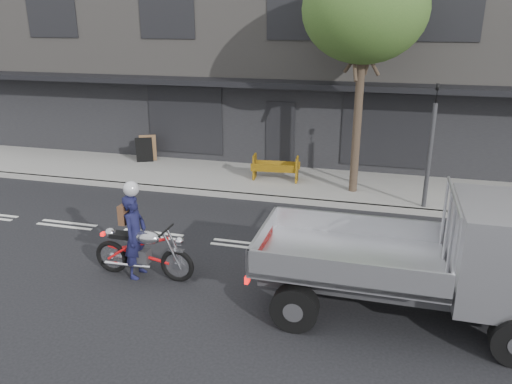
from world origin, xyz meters
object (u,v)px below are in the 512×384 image
at_px(flatbed_ute, 480,255).
at_px(construction_barrier, 274,169).
at_px(motorcycle, 143,250).
at_px(rider, 135,236).
at_px(sandwich_board, 144,150).
at_px(traffic_light_pole, 430,154).
at_px(street_tree, 365,10).

xyz_separation_m(flatbed_ute, construction_barrier, (-4.99, 6.54, -0.80)).
distance_m(motorcycle, construction_barrier, 6.51).
distance_m(rider, sandwich_board, 8.20).
bearing_deg(sandwich_board, flatbed_ute, -61.18).
bearing_deg(motorcycle, flatbed_ute, -0.75).
height_order(motorcycle, construction_barrier, motorcycle).
bearing_deg(flatbed_ute, traffic_light_pole, 95.69).
relative_size(street_tree, construction_barrier, 4.54).
relative_size(traffic_light_pole, rider, 1.98).
height_order(traffic_light_pole, rider, traffic_light_pole).
bearing_deg(flatbed_ute, motorcycle, 179.00).
height_order(traffic_light_pole, construction_barrier, traffic_light_pole).
bearing_deg(street_tree, construction_barrier, 174.83).
relative_size(motorcycle, rider, 1.25).
relative_size(traffic_light_pole, sandwich_board, 3.74).
relative_size(traffic_light_pole, motorcycle, 1.58).
bearing_deg(flatbed_ute, construction_barrier, 127.80).
bearing_deg(motorcycle, rider, -179.32).
xyz_separation_m(motorcycle, flatbed_ute, (6.29, -0.16, 0.78)).
bearing_deg(sandwich_board, motorcycle, -87.56).
relative_size(motorcycle, sandwich_board, 2.36).
bearing_deg(construction_barrier, motorcycle, -101.53).
height_order(street_tree, flatbed_ute, street_tree).
distance_m(street_tree, motorcycle, 8.62).
height_order(flatbed_ute, sandwich_board, flatbed_ute).
xyz_separation_m(street_tree, rider, (-3.94, -6.16, -4.39)).
height_order(traffic_light_pole, flatbed_ute, traffic_light_pole).
bearing_deg(sandwich_board, rider, -88.50).
height_order(street_tree, rider, street_tree).
height_order(rider, construction_barrier, rider).
xyz_separation_m(rider, flatbed_ute, (6.45, -0.16, 0.48)).
bearing_deg(rider, flatbed_ute, -90.72).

